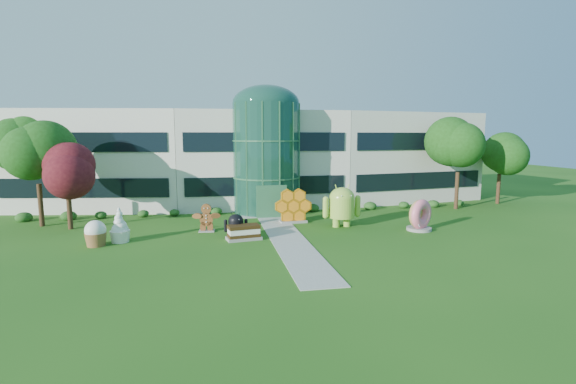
{
  "coord_description": "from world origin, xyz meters",
  "views": [
    {
      "loc": [
        -5.1,
        -25.68,
        7.04
      ],
      "look_at": [
        0.87,
        6.0,
        2.6
      ],
      "focal_mm": 26.0,
      "sensor_mm": 36.0,
      "label": 1
    }
  ],
  "objects": [
    {
      "name": "tree_red",
      "position": [
        -15.5,
        7.5,
        3.0
      ],
      "size": [
        4.0,
        4.0,
        6.0
      ],
      "primitive_type": null,
      "color": "#3F0C14",
      "rests_on": "ground"
    },
    {
      "name": "ground",
      "position": [
        0.0,
        0.0,
        0.0
      ],
      "size": [
        140.0,
        140.0,
        0.0
      ],
      "primitive_type": "plane",
      "color": "#215114",
      "rests_on": "ground"
    },
    {
      "name": "android_green",
      "position": [
        4.79,
        4.52,
        1.8
      ],
      "size": [
        3.32,
        2.34,
        3.6
      ],
      "primitive_type": null,
      "rotation": [
        0.0,
        0.0,
        0.07
      ],
      "color": "#9CC940",
      "rests_on": "ground"
    },
    {
      "name": "building",
      "position": [
        0.0,
        18.0,
        4.65
      ],
      "size": [
        46.0,
        15.0,
        9.3
      ],
      "primitive_type": null,
      "color": "beige",
      "rests_on": "ground"
    },
    {
      "name": "android_black",
      "position": [
        -3.43,
        2.63,
        0.96
      ],
      "size": [
        1.72,
        1.19,
        1.92
      ],
      "primitive_type": null,
      "rotation": [
        0.0,
        0.0,
        -0.03
      ],
      "color": "black",
      "rests_on": "ground"
    },
    {
      "name": "ice_cream_sandwich",
      "position": [
        -2.95,
        1.87,
        0.51
      ],
      "size": [
        2.47,
        1.53,
        1.03
      ],
      "primitive_type": null,
      "rotation": [
        0.0,
        0.0,
        0.17
      ],
      "color": "#301D0A",
      "rests_on": "ground"
    },
    {
      "name": "atrium",
      "position": [
        0.0,
        12.0,
        4.9
      ],
      "size": [
        6.0,
        6.0,
        9.8
      ],
      "primitive_type": "cylinder",
      "color": "#194738",
      "rests_on": "ground"
    },
    {
      "name": "donut",
      "position": [
        10.06,
        2.25,
        1.18
      ],
      "size": [
        2.52,
        2.05,
        2.37
      ],
      "primitive_type": null,
      "rotation": [
        0.0,
        0.0,
        0.5
      ],
      "color": "#F65D79",
      "rests_on": "ground"
    },
    {
      "name": "walkway",
      "position": [
        0.0,
        2.0,
        0.02
      ],
      "size": [
        2.4,
        20.0,
        0.04
      ],
      "primitive_type": "cube",
      "color": "#9E9E93",
      "rests_on": "ground"
    },
    {
      "name": "gingerbread",
      "position": [
        -5.43,
        4.79,
        1.04
      ],
      "size": [
        2.32,
        1.07,
        2.08
      ],
      "primitive_type": null,
      "rotation": [
        0.0,
        0.0,
        -0.09
      ],
      "color": "brown",
      "rests_on": "ground"
    },
    {
      "name": "honeycomb",
      "position": [
        1.43,
        6.7,
        1.24
      ],
      "size": [
        3.21,
        1.31,
        2.48
      ],
      "primitive_type": null,
      "rotation": [
        0.0,
        0.0,
        0.06
      ],
      "color": "orange",
      "rests_on": "ground"
    },
    {
      "name": "trees_backdrop",
      "position": [
        0.0,
        13.0,
        4.2
      ],
      "size": [
        52.0,
        8.0,
        8.4
      ],
      "primitive_type": null,
      "color": "#194110",
      "rests_on": "ground"
    },
    {
      "name": "froyo",
      "position": [
        -11.02,
        2.72,
        1.18
      ],
      "size": [
        1.51,
        1.51,
        2.35
      ],
      "primitive_type": null,
      "rotation": [
        0.0,
        0.0,
        0.1
      ],
      "color": "white",
      "rests_on": "ground"
    },
    {
      "name": "cupcake",
      "position": [
        -12.34,
        2.0,
        0.84
      ],
      "size": [
        1.58,
        1.58,
        1.68
      ],
      "primitive_type": null,
      "rotation": [
        0.0,
        0.0,
        0.14
      ],
      "color": "white",
      "rests_on": "ground"
    }
  ]
}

